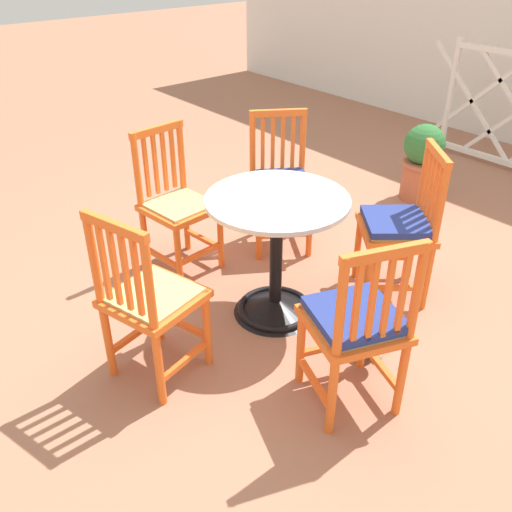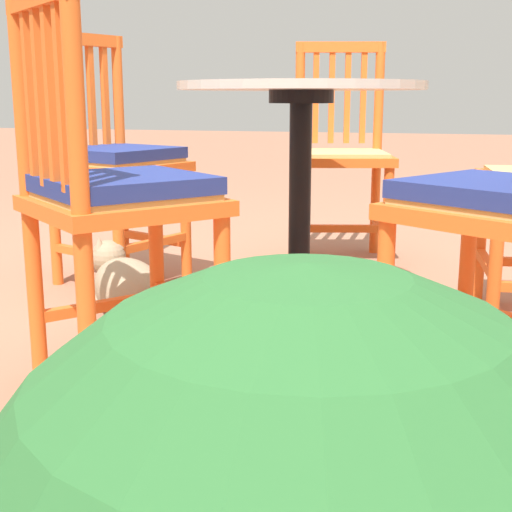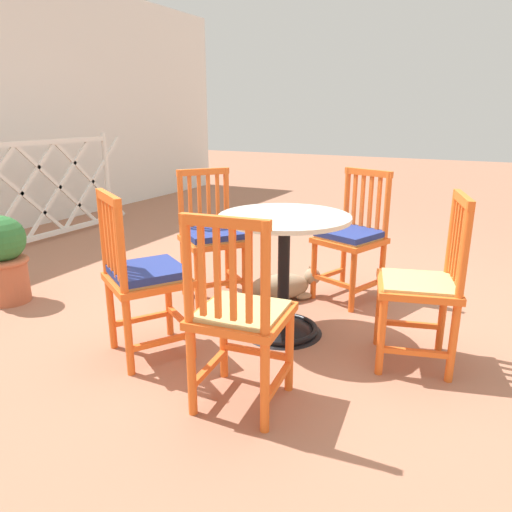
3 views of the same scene
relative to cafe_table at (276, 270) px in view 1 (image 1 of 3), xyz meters
name	(u,v)px [view 1 (image 1 of 3)]	position (x,y,z in m)	size (l,w,h in m)	color
ground_plane	(291,314)	(0.08, 0.06, -0.28)	(24.00, 24.00, 0.00)	#A36B51
cafe_table	(276,270)	(0.00, 0.00, 0.00)	(0.76, 0.76, 0.73)	black
orange_chair_by_planter	(281,185)	(-0.59, 0.56, 0.16)	(0.55, 0.55, 0.91)	orange
orange_chair_at_corner	(177,206)	(-0.78, -0.14, 0.15)	(0.44, 0.44, 0.91)	orange
orange_chair_tucked_in	(150,301)	(0.00, -0.79, 0.15)	(0.49, 0.49, 0.91)	orange
orange_chair_facing_out	(356,324)	(0.74, -0.19, 0.16)	(0.52, 0.52, 0.91)	orange
orange_chair_near_fence	(400,227)	(0.30, 0.68, 0.16)	(0.56, 0.56, 0.91)	orange
tabby_cat	(368,326)	(0.51, 0.21, -0.19)	(0.62, 0.48, 0.23)	#9E896B
terracotta_planter	(422,160)	(-0.42, 1.93, 0.04)	(0.32, 0.32, 0.62)	#B25B3D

